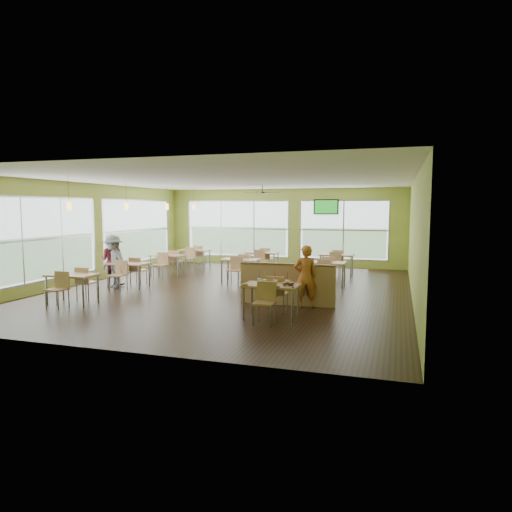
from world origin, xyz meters
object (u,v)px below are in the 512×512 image
main_table (271,290)px  man_plaid (305,276)px  half_wall_divider (287,284)px  food_basket (288,283)px

main_table → man_plaid: man_plaid is taller
half_wall_divider → man_plaid: (0.50, -0.16, 0.24)m
man_plaid → food_basket: (-0.12, -1.27, 0.02)m
food_basket → main_table: bearing=-176.9°
main_table → half_wall_divider: (0.00, 1.45, -0.11)m
half_wall_divider → food_basket: 1.50m
half_wall_divider → man_plaid: 0.57m
main_table → food_basket: 0.40m
man_plaid → half_wall_divider: bearing=-37.1°
half_wall_divider → man_plaid: man_plaid is taller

